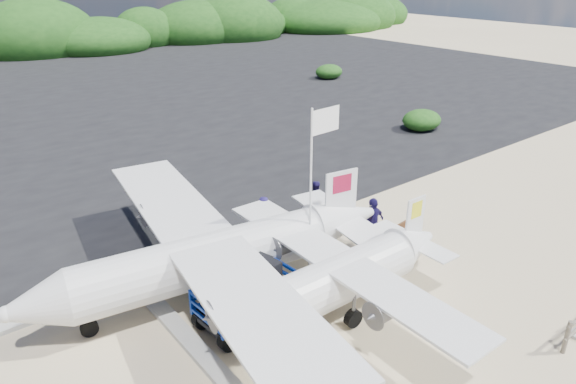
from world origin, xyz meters
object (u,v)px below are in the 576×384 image
at_px(crew_b, 315,200).
at_px(aircraft_large, 304,93).
at_px(baggage_cart, 249,320).
at_px(flagpole, 309,277).
at_px(crew_a, 263,222).
at_px(signboard, 407,252).
at_px(crew_c, 373,223).

distance_m(crew_b, aircraft_large, 22.00).
relative_size(baggage_cart, aircraft_large, 0.23).
bearing_deg(flagpole, aircraft_large, 50.62).
relative_size(crew_a, crew_b, 1.20).
bearing_deg(crew_a, crew_b, -174.11).
bearing_deg(flagpole, signboard, -13.34).
bearing_deg(crew_c, crew_b, -93.49).
bearing_deg(crew_a, flagpole, 85.32).
relative_size(crew_a, crew_c, 1.00).
relative_size(crew_a, aircraft_large, 0.14).
bearing_deg(baggage_cart, crew_a, 44.57).
distance_m(baggage_cart, crew_a, 4.35).
relative_size(signboard, crew_b, 1.03).
bearing_deg(crew_a, crew_c, 136.23).
xyz_separation_m(flagpole, crew_b, (2.89, 3.08, 0.81)).
bearing_deg(aircraft_large, crew_b, 60.07).
distance_m(flagpole, aircraft_large, 26.19).
bearing_deg(aircraft_large, crew_c, 64.65).
xyz_separation_m(flagpole, crew_a, (0.03, 2.58, 0.97)).
bearing_deg(signboard, crew_c, 121.84).
distance_m(baggage_cart, crew_b, 6.80).
distance_m(baggage_cart, aircraft_large, 28.48).
bearing_deg(baggage_cart, flagpole, 8.28).
xyz_separation_m(signboard, crew_b, (-0.89, 3.97, 0.81)).
distance_m(crew_c, aircraft_large, 24.33).
distance_m(flagpole, crew_a, 2.76).
height_order(crew_b, aircraft_large, aircraft_large).
xyz_separation_m(signboard, crew_a, (-3.74, 3.47, 0.97)).
height_order(baggage_cart, flagpole, flagpole).
relative_size(flagpole, crew_a, 2.89).
height_order(signboard, crew_b, crew_b).
bearing_deg(crew_a, aircraft_large, -137.21).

